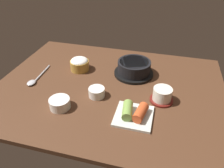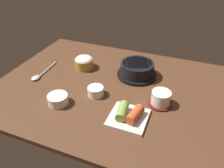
% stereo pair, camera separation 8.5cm
% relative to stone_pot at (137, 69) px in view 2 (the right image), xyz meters
% --- Properties ---
extents(dining_table, '(1.00, 0.76, 0.02)m').
position_rel_stone_pot_xyz_m(dining_table, '(-0.09, -0.13, -0.04)').
color(dining_table, '#4C2D1C').
rests_on(dining_table, ground).
extents(stone_pot, '(0.19, 0.19, 0.07)m').
position_rel_stone_pot_xyz_m(stone_pot, '(0.00, 0.00, 0.00)').
color(stone_pot, black).
rests_on(stone_pot, dining_table).
extents(rice_bowl, '(0.09, 0.09, 0.06)m').
position_rel_stone_pot_xyz_m(rice_bowl, '(-0.27, -0.03, -0.00)').
color(rice_bowl, '#B78C38').
rests_on(rice_bowl, dining_table).
extents(tea_cup_with_saucer, '(0.09, 0.09, 0.06)m').
position_rel_stone_pot_xyz_m(tea_cup_with_saucer, '(0.14, -0.17, -0.01)').
color(tea_cup_with_saucer, maroon).
rests_on(tea_cup_with_saucer, dining_table).
extents(banchan_cup_center, '(0.07, 0.07, 0.04)m').
position_rel_stone_pot_xyz_m(banchan_cup_center, '(-0.12, -0.21, -0.01)').
color(banchan_cup_center, white).
rests_on(banchan_cup_center, dining_table).
extents(kimchi_plate, '(0.14, 0.14, 0.05)m').
position_rel_stone_pot_xyz_m(kimchi_plate, '(0.05, -0.29, -0.02)').
color(kimchi_plate, silver).
rests_on(kimchi_plate, dining_table).
extents(side_bowl_near, '(0.08, 0.08, 0.04)m').
position_rel_stone_pot_xyz_m(side_bowl_near, '(-0.23, -0.31, -0.01)').
color(side_bowl_near, white).
rests_on(side_bowl_near, dining_table).
extents(spoon, '(0.04, 0.19, 0.01)m').
position_rel_stone_pot_xyz_m(spoon, '(-0.43, -0.17, -0.03)').
color(spoon, '#B7B7BC').
rests_on(spoon, dining_table).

